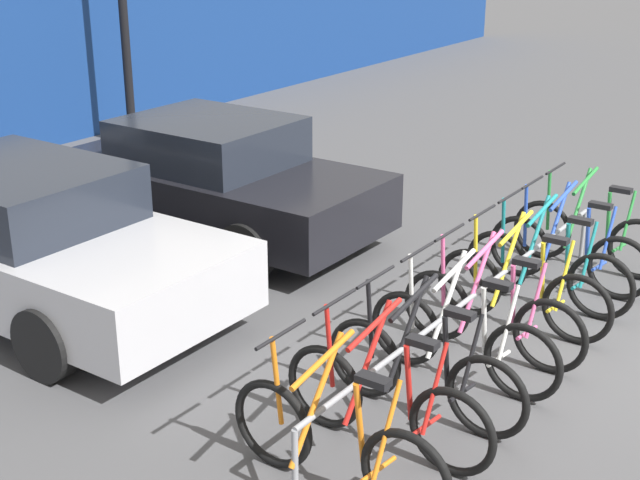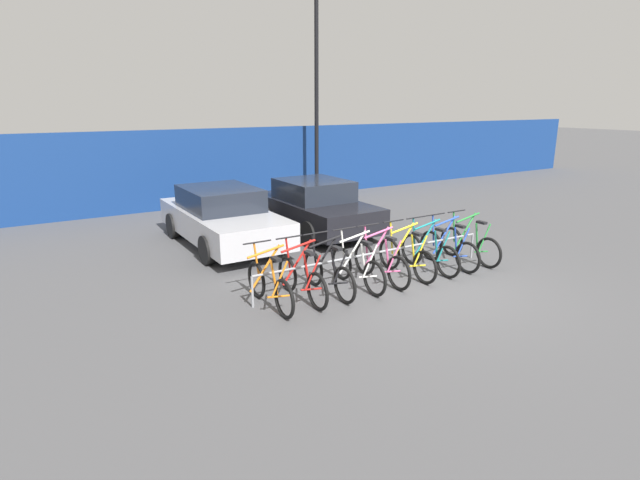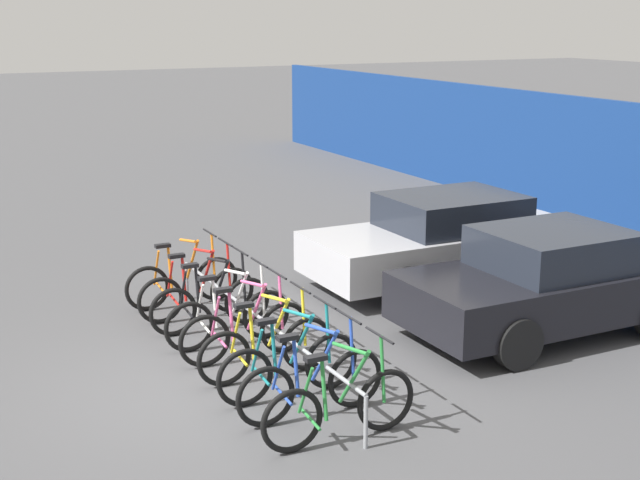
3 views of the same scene
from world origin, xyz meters
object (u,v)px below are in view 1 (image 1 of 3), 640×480
at_px(bicycle_teal, 547,269).
at_px(car_silver, 25,239).
at_px(bicycle_green, 589,235).
at_px(car_black, 214,179).
at_px(bicycle_orange, 336,443).
at_px(bicycle_white, 462,339).
at_px(bicycle_pink, 492,315).
at_px(bicycle_red, 385,402).
at_px(bicycle_blue, 568,252).
at_px(bicycle_yellow, 522,290).
at_px(bike_rack, 478,296).
at_px(bicycle_black, 423,371).

xyz_separation_m(bicycle_teal, car_silver, (-2.88, 4.10, 0.31)).
height_order(bicycle_green, car_silver, car_silver).
relative_size(bicycle_teal, car_black, 0.43).
xyz_separation_m(bicycle_orange, bicycle_white, (1.81, 0.00, 0.00)).
bearing_deg(car_silver, bicycle_white, -75.45).
xyz_separation_m(bicycle_pink, car_black, (0.91, 3.94, 0.31)).
bearing_deg(bicycle_teal, bicycle_red, 179.40).
bearing_deg(bicycle_blue, bicycle_white, 176.67).
bearing_deg(bicycle_yellow, bicycle_red, -177.06).
xyz_separation_m(bicycle_white, bicycle_teal, (1.81, 0.00, 0.00)).
xyz_separation_m(bicycle_yellow, bicycle_teal, (0.61, 0.00, 0.00)).
distance_m(bicycle_orange, bicycle_teal, 3.63).
bearing_deg(bicycle_teal, bicycle_blue, -0.60).
bearing_deg(bicycle_white, bicycle_pink, 1.84).
height_order(bicycle_pink, car_black, car_black).
bearing_deg(car_silver, bicycle_yellow, -61.08).
xyz_separation_m(bike_rack, bicycle_blue, (1.78, -0.15, -0.13)).
distance_m(bicycle_orange, bicycle_pink, 2.37).
xyz_separation_m(bicycle_pink, bicycle_yellow, (0.64, 0.00, 0.00)).
xyz_separation_m(bicycle_red, bicycle_yellow, (2.39, 0.00, 0.00)).
relative_size(bicycle_red, bicycle_pink, 1.00).
distance_m(bicycle_orange, bicycle_blue, 4.18).
bearing_deg(bicycle_orange, bicycle_red, 0.06).
distance_m(bicycle_pink, bicycle_green, 2.44).
bearing_deg(bike_rack, bicycle_black, -173.13).
height_order(bike_rack, bicycle_pink, bicycle_pink).
height_order(bicycle_red, bicycle_black, same).
relative_size(bicycle_orange, bicycle_teal, 1.00).
distance_m(bicycle_red, bicycle_green, 4.19).
distance_m(bicycle_orange, bicycle_white, 1.81).
distance_m(bicycle_red, bicycle_white, 1.19).
relative_size(bike_rack, bicycle_white, 3.13).
bearing_deg(car_silver, bicycle_pink, -68.42).
relative_size(bicycle_yellow, car_black, 0.43).
height_order(bicycle_pink, bicycle_yellow, same).
relative_size(bicycle_white, car_silver, 0.39).
distance_m(bicycle_pink, car_black, 4.05).
height_order(bicycle_black, bicycle_yellow, same).
bearing_deg(bicycle_blue, bicycle_pink, 176.67).
distance_m(bicycle_red, car_black, 4.76).
relative_size(bicycle_yellow, car_silver, 0.39).
height_order(bicycle_yellow, bicycle_green, same).
bearing_deg(bicycle_orange, bicycle_green, 0.06).
height_order(bicycle_black, car_silver, car_silver).
height_order(bicycle_black, car_black, car_black).
height_order(bicycle_orange, bicycle_red, same).
bearing_deg(car_silver, bike_rack, -67.28).
distance_m(bicycle_white, bicycle_green, 3.00).
bearing_deg(bicycle_green, bicycle_yellow, 179.16).
bearing_deg(bicycle_white, bicycle_green, 1.84).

